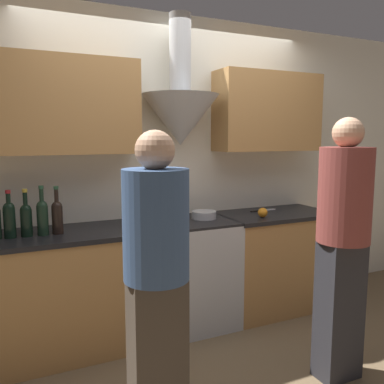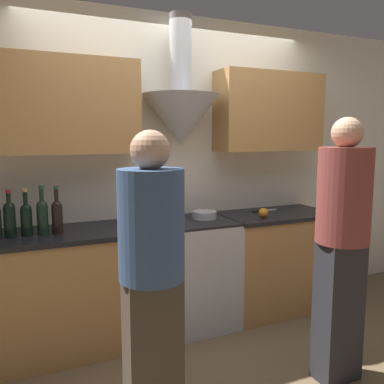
{
  "view_description": "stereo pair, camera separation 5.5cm",
  "coord_description": "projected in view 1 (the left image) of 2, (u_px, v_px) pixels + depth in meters",
  "views": [
    {
      "loc": [
        -1.34,
        -2.65,
        1.57
      ],
      "look_at": [
        0.0,
        0.23,
        1.15
      ],
      "focal_mm": 38.0,
      "sensor_mm": 36.0,
      "label": 1
    },
    {
      "loc": [
        -1.29,
        -2.67,
        1.57
      ],
      "look_at": [
        0.0,
        0.23,
        1.15
      ],
      "focal_mm": 38.0,
      "sensor_mm": 36.0,
      "label": 2
    }
  ],
  "objects": [
    {
      "name": "person_foreground_left",
      "position": [
        157.0,
        281.0,
        1.95
      ],
      "size": [
        0.32,
        0.32,
        1.61
      ],
      "color": "#473D33",
      "rests_on": "ground_plane"
    },
    {
      "name": "orange_fruit",
      "position": [
        263.0,
        213.0,
        3.46
      ],
      "size": [
        0.08,
        0.08,
        0.08
      ],
      "color": "orange",
      "rests_on": "counter_right"
    },
    {
      "name": "wine_bottle_4",
      "position": [
        42.0,
        215.0,
        2.83
      ],
      "size": [
        0.08,
        0.08,
        0.35
      ],
      "color": "black",
      "rests_on": "counter_left"
    },
    {
      "name": "stove_range",
      "position": [
        187.0,
        273.0,
        3.39
      ],
      "size": [
        0.75,
        0.6,
        0.9
      ],
      "color": "#B7BABC",
      "rests_on": "ground_plane"
    },
    {
      "name": "counter_right",
      "position": [
        273.0,
        260.0,
        3.75
      ],
      "size": [
        1.03,
        0.62,
        0.9
      ],
      "color": "#B27F47",
      "rests_on": "ground_plane"
    },
    {
      "name": "wine_bottle_5",
      "position": [
        57.0,
        215.0,
        2.86
      ],
      "size": [
        0.08,
        0.08,
        0.34
      ],
      "color": "black",
      "rests_on": "counter_left"
    },
    {
      "name": "wine_bottle_3",
      "position": [
        26.0,
        218.0,
        2.79
      ],
      "size": [
        0.08,
        0.08,
        0.33
      ],
      "color": "black",
      "rests_on": "counter_left"
    },
    {
      "name": "ground_plane",
      "position": [
        204.0,
        342.0,
        3.15
      ],
      "size": [
        12.0,
        12.0,
        0.0
      ],
      "primitive_type": "plane",
      "color": "brown"
    },
    {
      "name": "person_foreground_right",
      "position": [
        343.0,
        238.0,
        2.57
      ],
      "size": [
        0.33,
        0.33,
        1.7
      ],
      "color": "#28282D",
      "rests_on": "ground_plane"
    },
    {
      "name": "wine_bottle_2",
      "position": [
        9.0,
        218.0,
        2.74
      ],
      "size": [
        0.08,
        0.08,
        0.33
      ],
      "color": "black",
      "rests_on": "counter_left"
    },
    {
      "name": "wall_back",
      "position": [
        170.0,
        150.0,
        3.47
      ],
      "size": [
        8.4,
        0.63,
        2.6
      ],
      "color": "silver",
      "rests_on": "ground_plane"
    },
    {
      "name": "mixing_bowl",
      "position": [
        204.0,
        215.0,
        3.41
      ],
      "size": [
        0.21,
        0.21,
        0.06
      ],
      "color": "#B7BABC",
      "rests_on": "stove_range"
    },
    {
      "name": "chefs_knife",
      "position": [
        263.0,
        210.0,
        3.78
      ],
      "size": [
        0.28,
        0.05,
        0.01
      ],
      "rotation": [
        0.0,
        0.0,
        0.09
      ],
      "color": "silver",
      "rests_on": "counter_right"
    },
    {
      "name": "stock_pot",
      "position": [
        165.0,
        213.0,
        3.3
      ],
      "size": [
        0.23,
        0.23,
        0.14
      ],
      "color": "#B7BABC",
      "rests_on": "stove_range"
    },
    {
      "name": "counter_left",
      "position": [
        65.0,
        292.0,
        2.98
      ],
      "size": [
        1.24,
        0.62,
        0.9
      ],
      "color": "#B27F47",
      "rests_on": "ground_plane"
    }
  ]
}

